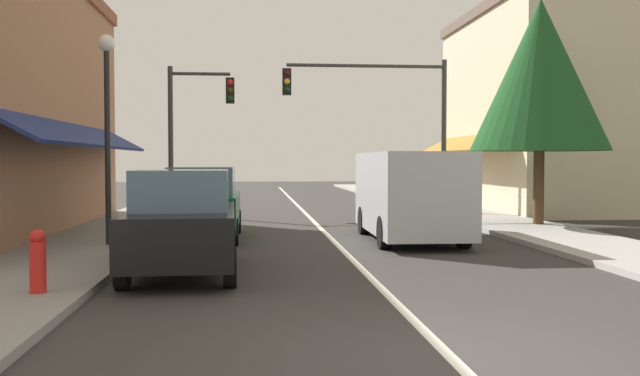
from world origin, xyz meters
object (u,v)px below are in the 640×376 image
object	(u,v)px
parked_car_nearest_left	(183,223)
street_lamp_left_near	(107,105)
traffic_signal_left_corner	(192,118)
van_in_lane	(409,193)
tree_right_near	(540,75)
traffic_signal_mast_arm	(386,107)
parked_car_second_left	(203,204)
fire_hydrant	(38,261)

from	to	relation	value
parked_car_nearest_left	street_lamp_left_near	distance (m)	4.55
parked_car_nearest_left	traffic_signal_left_corner	distance (m)	13.47
parked_car_nearest_left	van_in_lane	world-z (taller)	van_in_lane
parked_car_nearest_left	tree_right_near	distance (m)	12.29
traffic_signal_mast_arm	traffic_signal_left_corner	bearing A→B (deg)	171.74
traffic_signal_mast_arm	tree_right_near	xyz separation A→B (m)	(3.44, -4.94, 0.55)
parked_car_nearest_left	van_in_lane	distance (m)	6.76
parked_car_nearest_left	parked_car_second_left	xyz separation A→B (m)	(-0.03, 5.29, 0.00)
parked_car_nearest_left	fire_hydrant	xyz separation A→B (m)	(-1.74, -2.09, -0.33)
street_lamp_left_near	traffic_signal_left_corner	bearing A→B (deg)	84.32
parked_car_nearest_left	traffic_signal_mast_arm	world-z (taller)	traffic_signal_mast_arm
parked_car_second_left	traffic_signal_mast_arm	distance (m)	9.53
street_lamp_left_near	fire_hydrant	distance (m)	6.12
street_lamp_left_near	tree_right_near	distance (m)	11.89
tree_right_near	parked_car_nearest_left	bearing A→B (deg)	-141.89
van_in_lane	traffic_signal_mast_arm	bearing A→B (deg)	84.17
tree_right_near	fire_hydrant	xyz separation A→B (m)	(-11.02, -9.37, -3.79)
van_in_lane	fire_hydrant	xyz separation A→B (m)	(-6.68, -6.70, -0.60)
parked_car_second_left	traffic_signal_mast_arm	xyz separation A→B (m)	(5.87, 6.92, 2.91)
tree_right_near	street_lamp_left_near	bearing A→B (deg)	-161.18
traffic_signal_mast_arm	street_lamp_left_near	xyz separation A→B (m)	(-7.75, -8.75, -0.67)
traffic_signal_left_corner	fire_hydrant	world-z (taller)	traffic_signal_left_corner
parked_car_nearest_left	tree_right_near	world-z (taller)	tree_right_near
fire_hydrant	tree_right_near	bearing A→B (deg)	40.37
fire_hydrant	parked_car_second_left	bearing A→B (deg)	76.95
parked_car_second_left	traffic_signal_left_corner	size ratio (longest dim) A/B	0.78
fire_hydrant	traffic_signal_left_corner	bearing A→B (deg)	87.00
traffic_signal_left_corner	van_in_lane	bearing A→B (deg)	-55.61
parked_car_nearest_left	fire_hydrant	world-z (taller)	parked_car_nearest_left
parked_car_nearest_left	traffic_signal_mast_arm	distance (m)	13.85
parked_car_nearest_left	tree_right_near	bearing A→B (deg)	36.44
parked_car_second_left	traffic_signal_mast_arm	bearing A→B (deg)	50.02
tree_right_near	fire_hydrant	bearing A→B (deg)	-139.63
traffic_signal_left_corner	street_lamp_left_near	world-z (taller)	traffic_signal_left_corner
parked_car_second_left	van_in_lane	world-z (taller)	van_in_lane
traffic_signal_mast_arm	tree_right_near	bearing A→B (deg)	-55.11
traffic_signal_mast_arm	traffic_signal_left_corner	size ratio (longest dim) A/B	1.10
parked_car_second_left	tree_right_near	world-z (taller)	tree_right_near
parked_car_nearest_left	fire_hydrant	bearing A→B (deg)	-131.46
van_in_lane	tree_right_near	distance (m)	6.01
parked_car_second_left	fire_hydrant	size ratio (longest dim) A/B	4.72
parked_car_second_left	van_in_lane	bearing A→B (deg)	-7.53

